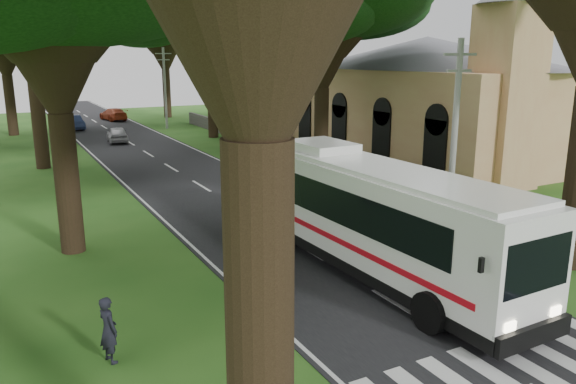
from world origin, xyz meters
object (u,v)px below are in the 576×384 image
Objects in this scene: pedestrian at (108,330)px; church at (427,89)px; pole_far at (165,87)px; distant_car_b at (73,123)px; distant_car_a at (117,134)px; coach_bus at (372,215)px; distant_car_c at (113,114)px; pole_mid at (246,102)px; pole_near at (454,140)px.

church is at bearing -73.34° from pedestrian.
pole_far reaches higher than distant_car_b.
pedestrian is at bearing 84.91° from distant_car_a.
distant_car_b is at bearing -71.73° from distant_car_a.
coach_bus reaches higher than distant_car_a.
distant_car_b is 2.41× the size of pedestrian.
coach_bus is 2.74× the size of distant_car_c.
coach_bus is 34.08m from distant_car_a.
distant_car_b is (-8.50, 23.44, -3.47)m from pole_mid.
distant_car_a is (-6.35, -7.04, -3.48)m from pole_far.
pedestrian is at bearing -101.32° from distant_car_b.
pole_mid is at bearing 160.19° from church.
pole_far is at bearing -36.35° from pedestrian.
pole_near is at bearing -128.50° from church.
pole_mid is at bearing 90.00° from pole_near.
distant_car_b is 46.63m from pedestrian.
coach_bus reaches higher than distant_car_c.
distant_car_b is at bearing -25.04° from pedestrian.
distant_car_c is at bearing 96.57° from pole_mid.
distant_car_c reaches higher than distant_car_a.
distant_car_a is at bearing -30.26° from pedestrian.
church is 3.00× the size of pole_far.
pole_mid reaches higher than distant_car_a.
church reaches higher than pole_near.
pole_far is at bearing 90.00° from pole_mid.
coach_bus is at bearing -135.62° from church.
pedestrian is (-9.22, -1.85, -1.20)m from coach_bus.
pole_far reaches higher than pedestrian.
church is at bearing -19.81° from pole_mid.
coach_bus is at bearing -167.16° from pole_near.
church reaches higher than distant_car_a.
pole_near is 40.00m from pole_far.
distant_car_b is at bearing 101.07° from pole_near.
pole_far reaches higher than coach_bus.
pole_near is at bearing -90.00° from pole_far.
pedestrian is at bearing -107.84° from pole_far.
distant_car_c is (-15.77, 34.06, -4.19)m from church.
pole_far is 4.66× the size of pedestrian.
pole_near is 5.16m from coach_bus.
distant_car_a is 0.83× the size of distant_car_c.
church is 5.79× the size of distant_car_b.
church is 19.88m from pole_near.
church is 3.00× the size of pole_near.
pole_mid is at bearing 122.75° from distant_car_a.
distant_car_a is at bearing 116.09° from pole_mid.
distant_car_b is at bearing 93.31° from coach_bus.
pole_far is 10.76m from distant_car_c.
distant_car_c is at bearing 86.95° from coach_bus.
pole_mid is 1.68× the size of distant_car_c.
pole_far is (-12.36, 24.45, -0.73)m from church.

